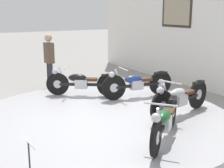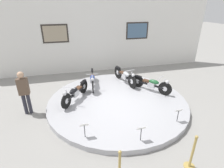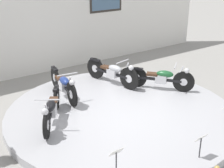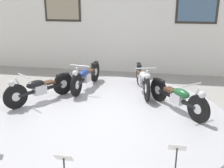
# 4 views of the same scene
# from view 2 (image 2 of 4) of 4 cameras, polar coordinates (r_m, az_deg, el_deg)

# --- Properties ---
(ground_plane) EXTENTS (60.00, 60.00, 0.00)m
(ground_plane) POSITION_cam_2_polar(r_m,az_deg,el_deg) (7.47, 1.73, -6.25)
(ground_plane) COLOR gray
(display_platform) EXTENTS (5.71, 5.71, 0.19)m
(display_platform) POSITION_cam_2_polar(r_m,az_deg,el_deg) (7.42, 1.74, -5.61)
(display_platform) COLOR #ADADB2
(display_platform) RESTS_ON ground_plane
(back_wall) EXTENTS (14.00, 0.22, 4.27)m
(back_wall) POSITION_cam_2_polar(r_m,az_deg,el_deg) (10.70, -4.54, 15.49)
(back_wall) COLOR white
(back_wall) RESTS_ON ground_plane
(motorcycle_black) EXTENTS (1.15, 1.64, 0.78)m
(motorcycle_black) POSITION_cam_2_polar(r_m,az_deg,el_deg) (7.28, -12.00, -2.63)
(motorcycle_black) COLOR black
(motorcycle_black) RESTS_ON display_platform
(motorcycle_blue) EXTENTS (0.54, 1.98, 0.80)m
(motorcycle_blue) POSITION_cam_2_polar(r_m,az_deg,el_deg) (8.38, -6.38, 1.64)
(motorcycle_blue) COLOR black
(motorcycle_blue) RESTS_ON display_platform
(motorcycle_silver) EXTENTS (0.62, 1.97, 0.81)m
(motorcycle_silver) POSITION_cam_2_polar(r_m,az_deg,el_deg) (8.72, 4.28, 2.72)
(motorcycle_silver) COLOR black
(motorcycle_silver) RESTS_ON display_platform
(motorcycle_green) EXTENTS (1.26, 1.57, 0.78)m
(motorcycle_green) POSITION_cam_2_polar(r_m,az_deg,el_deg) (8.08, 12.83, 0.11)
(motorcycle_green) COLOR black
(motorcycle_green) RESTS_ON display_platform
(info_placard_front_left) EXTENTS (0.26, 0.11, 0.51)m
(info_placard_front_left) POSITION_cam_2_polar(r_m,az_deg,el_deg) (5.33, -9.02, -13.67)
(info_placard_front_left) COLOR #333338
(info_placard_front_left) RESTS_ON display_platform
(info_placard_front_centre) EXTENTS (0.26, 0.11, 0.51)m
(info_placard_front_centre) POSITION_cam_2_polar(r_m,az_deg,el_deg) (5.22, 9.52, -14.67)
(info_placard_front_centre) COLOR #333338
(info_placard_front_centre) RESTS_ON display_platform
(info_placard_front_right) EXTENTS (0.26, 0.11, 0.51)m
(info_placard_front_right) POSITION_cam_2_polar(r_m,az_deg,el_deg) (6.29, 20.89, -8.60)
(info_placard_front_right) COLOR #333338
(info_placard_front_right) RESTS_ON display_platform
(visitor_standing) EXTENTS (0.36, 0.22, 1.71)m
(visitor_standing) POSITION_cam_2_polar(r_m,az_deg,el_deg) (7.11, -26.79, -1.96)
(visitor_standing) COLOR #2D2D38
(visitor_standing) RESTS_ON ground_plane
(stanchion_post_right_of_entry) EXTENTS (0.28, 0.28, 1.02)m
(stanchion_post_right_of_entry) POSITION_cam_2_polar(r_m,az_deg,el_deg) (5.16, 24.52, -20.84)
(stanchion_post_right_of_entry) COLOR tan
(stanchion_post_right_of_entry) RESTS_ON ground_plane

